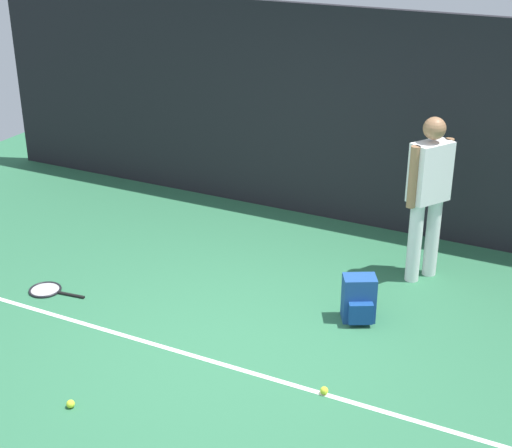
% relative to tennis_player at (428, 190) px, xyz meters
% --- Properties ---
extents(ground_plane, '(12.00, 12.00, 0.00)m').
position_rel_tennis_player_xyz_m(ground_plane, '(-1.11, -1.96, -0.97)').
color(ground_plane, '#2D6B47').
extents(back_fence, '(10.00, 0.10, 2.50)m').
position_rel_tennis_player_xyz_m(back_fence, '(-1.11, 1.04, 0.28)').
color(back_fence, black).
rests_on(back_fence, ground).
extents(court_line, '(9.00, 0.05, 0.00)m').
position_rel_tennis_player_xyz_m(court_line, '(-1.11, -2.29, -0.96)').
color(court_line, white).
rests_on(court_line, ground).
extents(tennis_player, '(0.40, 0.46, 1.70)m').
position_rel_tennis_player_xyz_m(tennis_player, '(0.00, 0.00, 0.00)').
color(tennis_player, white).
rests_on(tennis_player, ground).
extents(tennis_racket, '(0.63, 0.36, 0.03)m').
position_rel_tennis_player_xyz_m(tennis_racket, '(-3.23, -1.96, -0.95)').
color(tennis_racket, black).
rests_on(tennis_racket, ground).
extents(backpack, '(0.36, 0.37, 0.44)m').
position_rel_tennis_player_xyz_m(backpack, '(-0.29, -1.09, -0.76)').
color(backpack, '#1E478C').
rests_on(backpack, ground).
extents(tennis_ball_near_player, '(0.07, 0.07, 0.07)m').
position_rel_tennis_player_xyz_m(tennis_ball_near_player, '(-0.15, -2.29, -0.93)').
color(tennis_ball_near_player, '#CCE033').
rests_on(tennis_ball_near_player, ground).
extents(tennis_ball_mid_court, '(0.07, 0.07, 0.07)m').
position_rel_tennis_player_xyz_m(tennis_ball_mid_court, '(-1.84, -3.32, -0.93)').
color(tennis_ball_mid_court, '#CCE033').
rests_on(tennis_ball_mid_court, ground).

